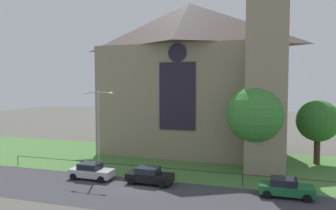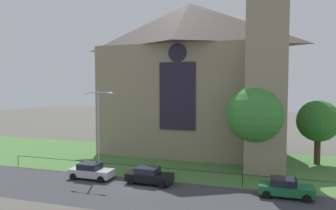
{
  "view_description": "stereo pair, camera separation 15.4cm",
  "coord_description": "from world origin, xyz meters",
  "px_view_note": "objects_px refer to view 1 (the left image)",
  "views": [
    {
      "loc": [
        10.78,
        -25.53,
        8.94
      ],
      "look_at": [
        0.32,
        8.0,
        6.77
      ],
      "focal_mm": 33.56,
      "sensor_mm": 36.0,
      "label": 1
    },
    {
      "loc": [
        10.93,
        -25.48,
        8.94
      ],
      "look_at": [
        0.32,
        8.0,
        6.77
      ],
      "focal_mm": 33.56,
      "sensor_mm": 36.0,
      "label": 2
    }
  ],
  "objects_px": {
    "church_building": "(194,76)",
    "parked_car_green": "(286,188)",
    "parked_car_black": "(149,176)",
    "tree_right_near": "(256,115)",
    "tree_right_far": "(318,121)",
    "streetlamp_near": "(99,121)",
    "parked_car_silver": "(91,171)"
  },
  "relations": [
    {
      "from": "church_building",
      "to": "parked_car_green",
      "type": "xyz_separation_m",
      "value": [
        10.88,
        -14.62,
        -9.53
      ]
    },
    {
      "from": "parked_car_black",
      "to": "tree_right_near",
      "type": "bearing_deg",
      "value": 37.86
    },
    {
      "from": "tree_right_near",
      "to": "parked_car_black",
      "type": "relative_size",
      "value": 2.13
    },
    {
      "from": "tree_right_far",
      "to": "parked_car_green",
      "type": "distance_m",
      "value": 13.6
    },
    {
      "from": "church_building",
      "to": "tree_right_far",
      "type": "relative_size",
      "value": 3.54
    },
    {
      "from": "tree_right_near",
      "to": "streetlamp_near",
      "type": "height_order",
      "value": "tree_right_near"
    },
    {
      "from": "parked_car_green",
      "to": "tree_right_near",
      "type": "bearing_deg",
      "value": 111.14
    },
    {
      "from": "tree_right_far",
      "to": "parked_car_silver",
      "type": "distance_m",
      "value": 25.34
    },
    {
      "from": "church_building",
      "to": "tree_right_near",
      "type": "relative_size",
      "value": 2.87
    },
    {
      "from": "tree_right_near",
      "to": "parked_car_silver",
      "type": "xyz_separation_m",
      "value": [
        -14.93,
        -6.95,
        -5.25
      ]
    },
    {
      "from": "parked_car_silver",
      "to": "parked_car_green",
      "type": "relative_size",
      "value": 1.0
    },
    {
      "from": "parked_car_black",
      "to": "church_building",
      "type": "bearing_deg",
      "value": 88.34
    },
    {
      "from": "tree_right_near",
      "to": "tree_right_far",
      "type": "xyz_separation_m",
      "value": [
        6.61,
        5.7,
        -1.06
      ]
    },
    {
      "from": "church_building",
      "to": "tree_right_far",
      "type": "bearing_deg",
      "value": -8.86
    },
    {
      "from": "streetlamp_near",
      "to": "parked_car_black",
      "type": "relative_size",
      "value": 1.99
    },
    {
      "from": "tree_right_far",
      "to": "streetlamp_near",
      "type": "relative_size",
      "value": 0.87
    },
    {
      "from": "streetlamp_near",
      "to": "parked_car_green",
      "type": "height_order",
      "value": "streetlamp_near"
    },
    {
      "from": "parked_car_black",
      "to": "parked_car_green",
      "type": "relative_size",
      "value": 1.01
    },
    {
      "from": "tree_right_near",
      "to": "streetlamp_near",
      "type": "relative_size",
      "value": 1.07
    },
    {
      "from": "streetlamp_near",
      "to": "parked_car_silver",
      "type": "bearing_deg",
      "value": -83.8
    },
    {
      "from": "church_building",
      "to": "parked_car_silver",
      "type": "height_order",
      "value": "church_building"
    },
    {
      "from": "parked_car_silver",
      "to": "parked_car_green",
      "type": "bearing_deg",
      "value": 0.97
    },
    {
      "from": "streetlamp_near",
      "to": "parked_car_black",
      "type": "height_order",
      "value": "streetlamp_near"
    },
    {
      "from": "church_building",
      "to": "parked_car_black",
      "type": "bearing_deg",
      "value": -93.05
    },
    {
      "from": "church_building",
      "to": "tree_right_near",
      "type": "xyz_separation_m",
      "value": [
        8.29,
        -8.03,
        -4.28
      ]
    },
    {
      "from": "tree_right_far",
      "to": "parked_car_black",
      "type": "distance_m",
      "value": 20.44
    },
    {
      "from": "tree_right_far",
      "to": "streetlamp_near",
      "type": "bearing_deg",
      "value": -153.47
    },
    {
      "from": "streetlamp_near",
      "to": "tree_right_near",
      "type": "bearing_deg",
      "value": 18.79
    },
    {
      "from": "tree_right_near",
      "to": "parked_car_silver",
      "type": "distance_m",
      "value": 17.29
    },
    {
      "from": "church_building",
      "to": "parked_car_green",
      "type": "distance_m",
      "value": 20.56
    },
    {
      "from": "tree_right_far",
      "to": "parked_car_silver",
      "type": "relative_size",
      "value": 1.74
    },
    {
      "from": "tree_right_near",
      "to": "parked_car_green",
      "type": "relative_size",
      "value": 2.15
    }
  ]
}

